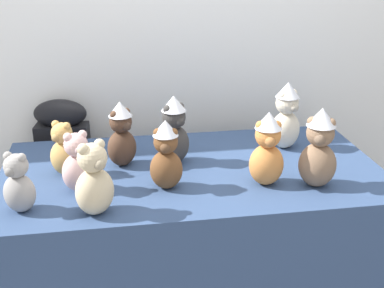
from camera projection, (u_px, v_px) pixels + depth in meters
The scene contains 13 objects.
wall_back at pixel (171, 26), 2.76m from camera, with size 7.00×0.08×2.60m, color white.
display_table at pixel (192, 242), 2.46m from camera, with size 1.70×0.91×0.77m, color navy.
instrument_case at pixel (67, 180), 2.86m from camera, with size 0.29×0.16×0.95m.
teddy_bear_ash at pixel (18, 184), 1.91m from camera, with size 0.16×0.15×0.24m.
teddy_bear_chestnut at pixel (166, 156), 2.08m from camera, with size 0.15×0.13×0.30m.
teddy_bear_cocoa at pixel (121, 135), 2.29m from camera, with size 0.18×0.17×0.30m.
teddy_bear_charcoal at pixel (174, 131), 2.32m from camera, with size 0.19×0.18×0.32m.
teddy_bear_ginger at pixel (267, 150), 2.11m from camera, with size 0.16×0.14×0.32m.
teddy_bear_sand at pixel (94, 181), 1.89m from camera, with size 0.19×0.19×0.29m.
teddy_bear_mocha at pixel (319, 149), 2.09m from camera, with size 0.19×0.18×0.34m.
teddy_bear_honey at pixel (63, 150), 2.22m from camera, with size 0.16×0.16×0.24m.
teddy_bear_cream at pixel (286, 116), 2.49m from camera, with size 0.19×0.18×0.33m.
teddy_bear_blush at pixel (78, 164), 2.07m from camera, with size 0.16×0.15×0.26m.
Camera 1 is at (-0.34, -1.83, 1.74)m, focal length 47.92 mm.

